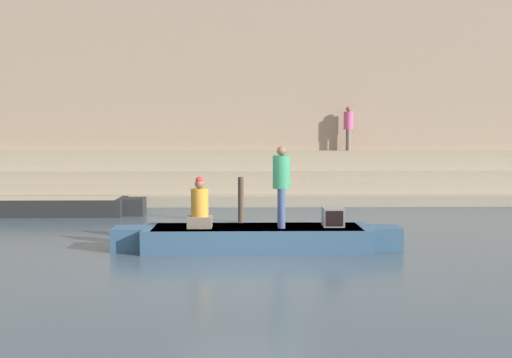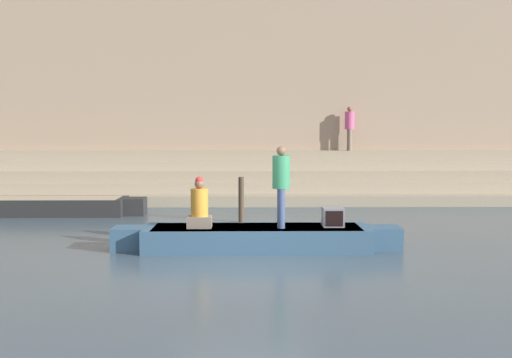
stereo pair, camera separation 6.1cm
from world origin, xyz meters
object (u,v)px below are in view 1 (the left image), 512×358
person_rowing (200,208)px  tv_set (333,217)px  rowboat_main (257,237)px  mooring_post (241,200)px  person_standing (281,181)px  moored_boat_shore (52,206)px  person_on_steps (348,125)px

person_rowing → tv_set: 2.79m
rowboat_main → mooring_post: bearing=94.5°
person_standing → moored_boat_shore: (-6.42, 5.28, -1.18)m
tv_set → person_on_steps: 10.40m
person_standing → moored_boat_shore: person_standing is taller
person_rowing → person_on_steps: size_ratio=0.64×
tv_set → person_rowing: bearing=174.1°
mooring_post → person_on_steps: 7.74m
rowboat_main → tv_set: bearing=0.3°
moored_boat_shore → person_rowing: bearing=-52.3°
person_on_steps → tv_set: bearing=144.4°
person_standing → mooring_post: size_ratio=1.37×
tv_set → person_on_steps: (2.02, 10.00, 1.98)m
rowboat_main → person_standing: (0.50, -0.09, 1.19)m
person_standing → person_on_steps: size_ratio=1.02×
person_standing → tv_set: 1.34m
person_rowing → moored_boat_shore: person_rowing is taller
moored_boat_shore → person_on_steps: bearing=22.7°
person_standing → person_rowing: size_ratio=1.59×
person_rowing → person_on_steps: bearing=67.1°
person_rowing → mooring_post: person_rowing is taller
rowboat_main → moored_boat_shore: size_ratio=1.10×
tv_set → person_standing: bearing=178.3°
person_on_steps → mooring_post: bearing=123.6°
moored_boat_shore → person_on_steps: size_ratio=3.31×
person_rowing → person_on_steps: person_on_steps is taller
tv_set → moored_boat_shore: size_ratio=0.08×
person_rowing → tv_set: (2.78, 0.12, -0.22)m
rowboat_main → person_rowing: bearing=-177.4°
moored_boat_shore → mooring_post: 5.76m
moored_boat_shore → person_standing: bearing=-43.7°
moored_boat_shore → mooring_post: bearing=-19.0°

